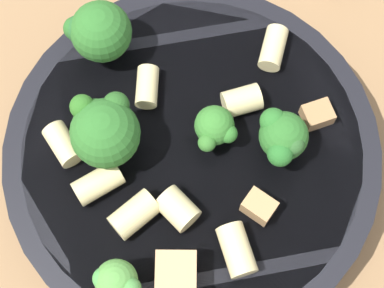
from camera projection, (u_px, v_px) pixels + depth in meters
ground_plane at (192, 169)px, 0.41m from camera, size 2.00×2.00×0.00m
pasta_bowl at (192, 158)px, 0.39m from camera, size 0.22×0.22×0.04m
broccoli_floret_0 at (215, 127)px, 0.37m from camera, size 0.02×0.03×0.03m
broccoli_floret_1 at (116, 281)px, 0.33m from camera, size 0.02×0.03×0.03m
broccoli_floret_2 at (98, 32)px, 0.38m from camera, size 0.04×0.04×0.04m
broccoli_floret_3 at (283, 137)px, 0.36m from camera, size 0.03×0.03×0.03m
broccoli_floret_4 at (104, 130)px, 0.35m from camera, size 0.04×0.04×0.05m
rigatoni_0 at (134, 214)px, 0.36m from camera, size 0.03×0.03×0.02m
rigatoni_1 at (98, 183)px, 0.36m from camera, size 0.03×0.03×0.01m
rigatoni_2 at (237, 250)px, 0.35m from camera, size 0.03×0.03×0.02m
rigatoni_3 at (147, 87)px, 0.38m from camera, size 0.03×0.02×0.01m
rigatoni_4 at (242, 101)px, 0.38m from camera, size 0.02×0.03×0.02m
rigatoni_5 at (178, 209)px, 0.36m from camera, size 0.03×0.03×0.02m
rigatoni_6 at (63, 144)px, 0.37m from camera, size 0.03×0.03×0.01m
rigatoni_7 at (273, 48)px, 0.39m from camera, size 0.03×0.02×0.01m
chicken_chunk_0 at (259, 207)px, 0.36m from camera, size 0.02×0.02×0.01m
chicken_chunk_1 at (317, 115)px, 0.38m from camera, size 0.02×0.02×0.01m
chicken_chunk_2 at (176, 277)px, 0.34m from camera, size 0.03×0.03×0.02m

